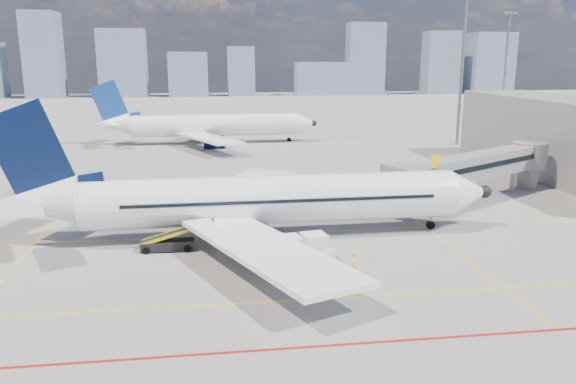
# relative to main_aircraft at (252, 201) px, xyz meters

# --- Properties ---
(ground) EXTENTS (420.00, 420.00, 0.00)m
(ground) POSITION_rel_main_aircraft_xyz_m (1.92, -7.38, -3.22)
(ground) COLOR gray
(ground) RESTS_ON ground
(apron_markings) EXTENTS (90.00, 35.12, 0.01)m
(apron_markings) POSITION_rel_main_aircraft_xyz_m (1.34, -11.29, -3.21)
(apron_markings) COLOR yellow
(apron_markings) RESTS_ON ground
(jet_bridge) EXTENTS (23.55, 15.78, 6.30)m
(jet_bridge) POSITION_rel_main_aircraft_xyz_m (25.43, 9.53, 0.52)
(jet_bridge) COLOR gray
(jet_bridge) RESTS_ON ground
(terminal_block) EXTENTS (10.00, 42.00, 10.00)m
(terminal_block) POSITION_rel_main_aircraft_xyz_m (41.87, 18.62, 1.78)
(terminal_block) COLOR gray
(terminal_block) RESTS_ON ground
(floodlight_mast_ne) EXTENTS (3.20, 0.61, 25.45)m
(floodlight_mast_ne) POSITION_rel_main_aircraft_xyz_m (39.92, 47.61, 10.37)
(floodlight_mast_ne) COLOR gray
(floodlight_mast_ne) RESTS_ON ground
(floodlight_mast_far) EXTENTS (3.20, 0.61, 25.45)m
(floodlight_mast_far) POSITION_rel_main_aircraft_xyz_m (66.92, 82.61, 10.37)
(floodlight_mast_far) COLOR gray
(floodlight_mast_far) RESTS_ON ground
(distant_skyline) EXTENTS (246.63, 15.98, 31.76)m
(distant_skyline) POSITION_rel_main_aircraft_xyz_m (-7.78, 182.62, 8.72)
(distant_skyline) COLOR slate
(distant_skyline) RESTS_ON ground
(main_aircraft) EXTENTS (42.83, 37.32, 12.48)m
(main_aircraft) POSITION_rel_main_aircraft_xyz_m (0.00, 0.00, 0.00)
(main_aircraft) COLOR white
(main_aircraft) RESTS_ON ground
(second_aircraft) EXTENTS (39.92, 34.78, 11.63)m
(second_aircraft) POSITION_rel_main_aircraft_xyz_m (-4.20, 55.06, 0.00)
(second_aircraft) COLOR white
(second_aircraft) RESTS_ON ground
(baggage_tug) EXTENTS (2.49, 1.68, 1.63)m
(baggage_tug) POSITION_rel_main_aircraft_xyz_m (4.31, -7.04, -2.43)
(baggage_tug) COLOR white
(baggage_tug) RESTS_ON ground
(cargo_dolly) EXTENTS (4.38, 2.55, 2.26)m
(cargo_dolly) POSITION_rel_main_aircraft_xyz_m (3.14, -7.01, -1.98)
(cargo_dolly) COLOR black
(cargo_dolly) RESTS_ON ground
(belt_loader) EXTENTS (6.01, 1.65, 2.46)m
(belt_loader) POSITION_rel_main_aircraft_xyz_m (-6.88, -2.52, -2.58)
(belt_loader) COLOR black
(belt_loader) RESTS_ON ground
(ramp_worker) EXTENTS (0.65, 0.71, 1.64)m
(ramp_worker) POSITION_rel_main_aircraft_xyz_m (6.61, -9.57, -2.40)
(ramp_worker) COLOR yellow
(ramp_worker) RESTS_ON ground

